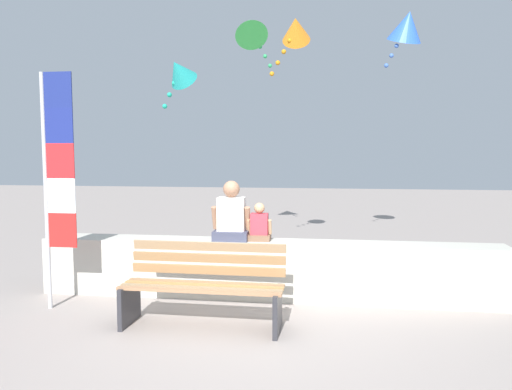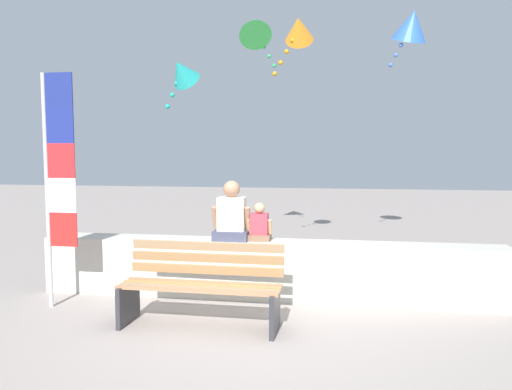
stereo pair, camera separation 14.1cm
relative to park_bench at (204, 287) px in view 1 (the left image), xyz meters
name	(u,v)px [view 1 (the left image)]	position (x,y,z in m)	size (l,w,h in m)	color
ground_plane	(255,327)	(0.58, -0.01, -0.42)	(40.00, 40.00, 0.00)	gray
seawall_ledge	(267,269)	(0.58, 1.10, -0.05)	(5.99, 0.49, 0.74)	#BCB9AC
park_bench	(204,287)	(0.00, 0.00, 0.00)	(1.78, 0.63, 0.88)	#A17350
person_adult	(232,217)	(0.10, 1.14, 0.62)	(0.51, 0.37, 0.78)	#3B3F55
person_child	(259,226)	(0.47, 1.14, 0.51)	(0.32, 0.24, 0.50)	brown
flag_banner	(55,173)	(-1.87, 0.30, 1.23)	(0.40, 0.05, 2.83)	#B7B7BC
kite_teal	(179,72)	(-1.02, 2.59, 2.75)	(0.64, 0.70, 0.87)	teal
kite_blue	(407,27)	(2.77, 4.29, 3.75)	(0.87, 0.95, 1.11)	blue
kite_orange	(296,30)	(0.81, 3.23, 3.50)	(0.68, 0.63, 1.08)	orange
kite_green	(250,28)	(-0.15, 4.54, 3.88)	(0.85, 1.00, 1.19)	green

